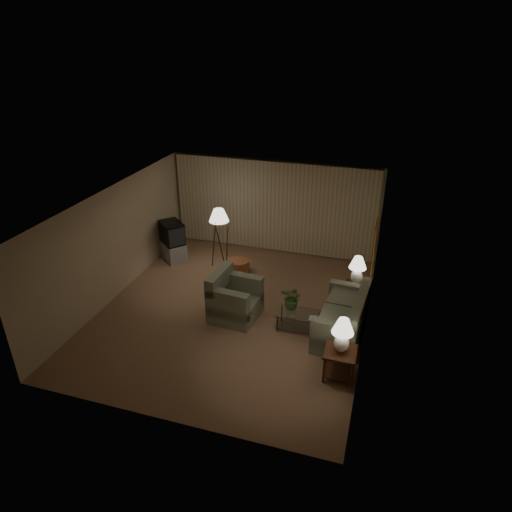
{
  "coord_description": "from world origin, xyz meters",
  "views": [
    {
      "loc": [
        3.13,
        -8.45,
        5.96
      ],
      "look_at": [
        0.35,
        0.6,
        1.19
      ],
      "focal_mm": 32.0,
      "sensor_mm": 36.0,
      "label": 1
    }
  ],
  "objects": [
    {
      "name": "side_table_near",
      "position": [
        2.65,
        -1.55,
        0.42
      ],
      "size": [
        0.59,
        0.59,
        0.6
      ],
      "color": "#371B0F",
      "rests_on": "ground"
    },
    {
      "name": "sofa",
      "position": [
        2.5,
        -0.2,
        0.4
      ],
      "size": [
        1.95,
        1.2,
        0.8
      ],
      "rotation": [
        0.0,
        0.0,
        -1.65
      ],
      "color": "gray",
      "rests_on": "ground"
    },
    {
      "name": "table_lamp_near",
      "position": [
        2.65,
        -1.55,
        1.02
      ],
      "size": [
        0.41,
        0.41,
        0.71
      ],
      "color": "white",
      "rests_on": "side_table_near"
    },
    {
      "name": "table_lamp_far",
      "position": [
        2.65,
        1.05,
        1.01
      ],
      "size": [
        0.4,
        0.4,
        0.69
      ],
      "color": "white",
      "rests_on": "side_table_far"
    },
    {
      "name": "room_shell",
      "position": [
        0.02,
        1.51,
        1.75
      ],
      "size": [
        6.04,
        7.02,
        2.72
      ],
      "color": "beige",
      "rests_on": "ground"
    },
    {
      "name": "coffee_table",
      "position": [
        1.59,
        -0.3,
        0.27
      ],
      "size": [
        0.98,
        0.53,
        0.41
      ],
      "color": "silver",
      "rests_on": "ground"
    },
    {
      "name": "book",
      "position": [
        1.84,
        -0.4,
        0.42
      ],
      "size": [
        0.15,
        0.2,
        0.02
      ],
      "primitive_type": "imported",
      "rotation": [
        0.0,
        0.0,
        0.02
      ],
      "color": "olive",
      "rests_on": "coffee_table"
    },
    {
      "name": "tv_cabinet",
      "position": [
        -2.55,
        2.01,
        0.25
      ],
      "size": [
        1.34,
        1.33,
        0.5
      ],
      "primitive_type": "cube",
      "rotation": [
        0.0,
        0.0,
        -0.72
      ],
      "color": "#A8A8AB",
      "rests_on": "ground"
    },
    {
      "name": "vase",
      "position": [
        1.44,
        -0.3,
        0.5
      ],
      "size": [
        0.18,
        0.18,
        0.17
      ],
      "primitive_type": "imported",
      "rotation": [
        0.0,
        0.0,
        0.12
      ],
      "color": "white",
      "rests_on": "coffee_table"
    },
    {
      "name": "floor_lamp",
      "position": [
        -1.13,
        2.05,
        0.87
      ],
      "size": [
        0.54,
        0.54,
        1.65
      ],
      "color": "#371B0F",
      "rests_on": "ground"
    },
    {
      "name": "side_table_far",
      "position": [
        2.65,
        1.05,
        0.39
      ],
      "size": [
        0.46,
        0.39,
        0.6
      ],
      "color": "#371B0F",
      "rests_on": "ground"
    },
    {
      "name": "armchair",
      "position": [
        0.12,
        -0.23,
        0.44
      ],
      "size": [
        1.21,
        1.17,
        0.88
      ],
      "rotation": [
        0.0,
        0.0,
        1.48
      ],
      "color": "gray",
      "rests_on": "ground"
    },
    {
      "name": "ottoman",
      "position": [
        -0.49,
        1.77,
        0.18
      ],
      "size": [
        0.6,
        0.6,
        0.37
      ],
      "primitive_type": "cylinder",
      "rotation": [
        0.0,
        0.0,
        0.09
      ],
      "color": "#A45A37",
      "rests_on": "ground"
    },
    {
      "name": "crt_tv",
      "position": [
        -2.55,
        2.01,
        0.81
      ],
      "size": [
        1.23,
        1.23,
        0.62
      ],
      "primitive_type": "cube",
      "rotation": [
        0.0,
        0.0,
        -0.72
      ],
      "color": "black",
      "rests_on": "tv_cabinet"
    },
    {
      "name": "flowers",
      "position": [
        1.44,
        -0.3,
        0.85
      ],
      "size": [
        0.6,
        0.56,
        0.53
      ],
      "primitive_type": "imported",
      "rotation": [
        0.0,
        0.0,
        -0.37
      ],
      "color": "#426B2F",
      "rests_on": "vase"
    },
    {
      "name": "ground",
      "position": [
        0.0,
        0.0,
        0.0
      ],
      "size": [
        7.0,
        7.0,
        0.0
      ],
      "primitive_type": "plane",
      "color": "#AA775D",
      "rests_on": "ground"
    }
  ]
}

